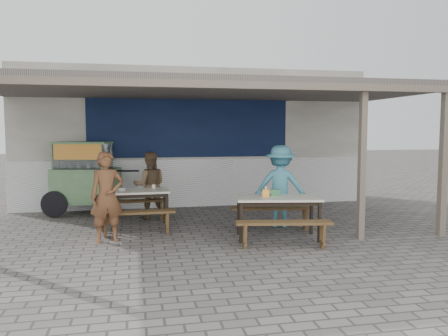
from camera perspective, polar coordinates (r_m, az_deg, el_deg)
ground at (r=8.28m, az=-0.38°, el=-8.50°), size 60.00×60.00×0.00m
back_wall at (r=11.59m, az=-3.82°, el=3.94°), size 9.00×1.28×3.50m
warung_roof at (r=8.97m, az=-1.41°, el=10.00°), size 9.00×4.21×2.81m
table_left at (r=8.78m, az=-11.52°, el=-3.38°), size 1.33×0.73×0.75m
bench_left_street at (r=8.20m, az=-11.36°, el=-6.35°), size 1.42×0.32×0.45m
bench_left_wall at (r=9.48m, az=-11.60°, el=-4.81°), size 1.42×0.32×0.45m
table_right at (r=7.81m, az=7.05°, el=-4.33°), size 1.57×0.96×0.75m
bench_right_street at (r=7.23m, az=7.84°, el=-7.77°), size 1.60×0.54×0.45m
bench_right_wall at (r=8.51m, az=6.33°, el=-5.81°), size 1.60×0.54×0.45m
vendor_cart at (r=10.41m, az=-17.70°, el=-0.91°), size 2.15×1.15×1.66m
patron_street_side at (r=7.80m, az=-15.03°, el=-3.65°), size 0.63×0.47×1.57m
patron_wall_side at (r=9.63m, az=-9.67°, el=-2.24°), size 0.71×0.56×1.46m
patron_right_table at (r=8.77m, az=7.39°, el=-2.36°), size 1.21×0.99×1.63m
tissue_box at (r=7.85m, az=5.48°, el=-3.24°), size 0.15×0.15×0.12m
donation_box at (r=7.93m, az=6.77°, el=-3.19°), size 0.20×0.17×0.12m
condiment_jar at (r=8.99m, az=-9.17°, el=-2.38°), size 0.07×0.07×0.08m
condiment_bowl at (r=8.78m, az=-13.19°, el=-2.74°), size 0.21×0.21×0.04m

